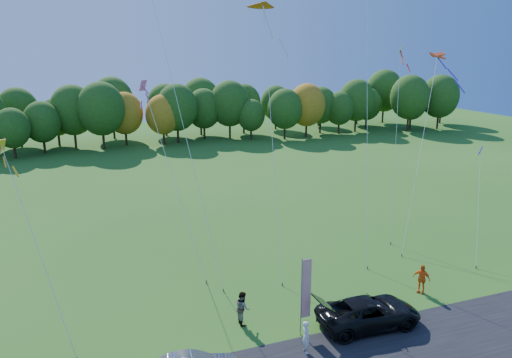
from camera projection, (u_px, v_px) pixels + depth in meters
name	position (u px, v px, depth m)	size (l,w,h in m)	color
ground	(294.00, 327.00, 27.61)	(160.00, 160.00, 0.00)	#275917
tree_line	(144.00, 146.00, 77.29)	(116.00, 12.00, 10.00)	#1E4711
black_suv	(369.00, 313.00, 27.55)	(2.68, 5.81, 1.61)	black
person_tailgate_a	(306.00, 337.00, 25.14)	(0.63, 0.42, 1.74)	silver
person_tailgate_b	(243.00, 308.00, 27.78)	(0.93, 0.73, 1.92)	gray
person_east	(421.00, 279.00, 31.27)	(1.10, 0.46, 1.88)	orange
feather_flag	(305.00, 288.00, 26.29)	(0.59, 0.08, 4.45)	#999999
kite_delta_blue	(169.00, 66.00, 32.27)	(5.07, 11.85, 28.46)	#4C3F33
kite_parafoil_orange	(367.00, 50.00, 36.85)	(7.20, 11.77, 29.98)	#4C3F33
kite_delta_red	(272.00, 130.00, 34.73)	(3.45, 10.29, 19.28)	#4C3F33
kite_parafoil_rainbow	(421.00, 149.00, 39.04)	(8.67, 6.91, 14.90)	#4C3F33
kite_diamond_yellow	(37.00, 247.00, 25.64)	(3.36, 6.71, 10.55)	#4C3F33
kite_diamond_white	(396.00, 143.00, 40.11)	(4.14, 5.91, 15.56)	#4C3F33
kite_diamond_pink	(173.00, 179.00, 33.89)	(3.04, 7.75, 13.14)	#4C3F33
kite_diamond_blue_low	(478.00, 206.00, 36.15)	(3.61, 4.42, 8.07)	#4C3F33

